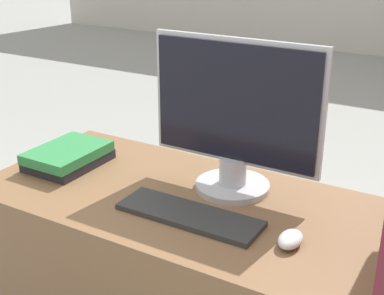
{
  "coord_description": "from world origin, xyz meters",
  "views": [
    {
      "loc": [
        0.76,
        -0.92,
        1.51
      ],
      "look_at": [
        0.05,
        0.28,
        0.95
      ],
      "focal_mm": 50.0,
      "sensor_mm": 36.0,
      "label": 1
    }
  ],
  "objects": [
    {
      "name": "book_stack",
      "position": [
        -0.46,
        0.31,
        0.8
      ],
      "size": [
        0.2,
        0.27,
        0.07
      ],
      "color": "#232328",
      "rests_on": "desk"
    },
    {
      "name": "keyboard",
      "position": [
        0.08,
        0.21,
        0.78
      ],
      "size": [
        0.42,
        0.13,
        0.02
      ],
      "color": "#2D2D2D",
      "rests_on": "desk"
    },
    {
      "name": "mouse",
      "position": [
        0.38,
        0.22,
        0.79
      ],
      "size": [
        0.06,
        0.09,
        0.04
      ],
      "color": "silver",
      "rests_on": "desk"
    },
    {
      "name": "monitor",
      "position": [
        0.11,
        0.43,
        1.0
      ],
      "size": [
        0.54,
        0.23,
        0.47
      ],
      "color": "#B7B7BC",
      "rests_on": "desk"
    }
  ]
}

